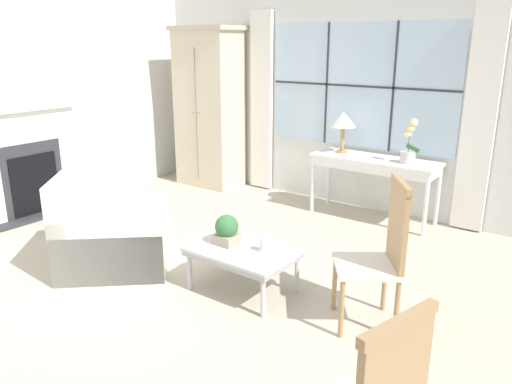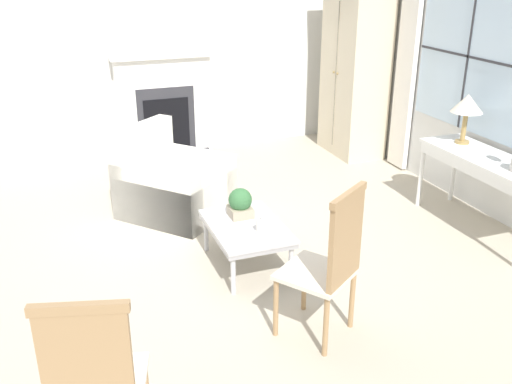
{
  "view_description": "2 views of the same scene",
  "coord_description": "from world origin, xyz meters",
  "px_view_note": "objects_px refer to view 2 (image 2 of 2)",
  "views": [
    {
      "loc": [
        2.57,
        -2.57,
        2.0
      ],
      "look_at": [
        0.31,
        0.51,
        0.84
      ],
      "focal_mm": 35.0,
      "sensor_mm": 36.0,
      "label": 1
    },
    {
      "loc": [
        4.23,
        -1.01,
        2.41
      ],
      "look_at": [
        0.3,
        0.46,
        0.67
      ],
      "focal_mm": 40.0,
      "sensor_mm": 36.0,
      "label": 2
    }
  ],
  "objects_px": {
    "accent_chair_wooden": "(94,378)",
    "potted_plant_small": "(240,203)",
    "pillar_candle": "(260,226)",
    "armchair_upholstered": "(173,186)",
    "side_chair_wooden": "(331,259)",
    "armoire": "(355,68)",
    "table_lamp": "(467,105)",
    "console_table": "(489,166)",
    "coffee_table": "(246,230)",
    "fireplace": "(164,96)"
  },
  "relations": [
    {
      "from": "accent_chair_wooden",
      "to": "potted_plant_small",
      "type": "bearing_deg",
      "value": 143.82
    },
    {
      "from": "potted_plant_small",
      "to": "pillar_candle",
      "type": "bearing_deg",
      "value": 8.03
    },
    {
      "from": "armchair_upholstered",
      "to": "side_chair_wooden",
      "type": "height_order",
      "value": "side_chair_wooden"
    },
    {
      "from": "armoire",
      "to": "accent_chair_wooden",
      "type": "xyz_separation_m",
      "value": [
        4.07,
        -3.66,
        -0.52
      ]
    },
    {
      "from": "table_lamp",
      "to": "accent_chair_wooden",
      "type": "bearing_deg",
      "value": -61.46
    },
    {
      "from": "console_table",
      "to": "table_lamp",
      "type": "xyz_separation_m",
      "value": [
        -0.45,
        0.05,
        0.46
      ]
    },
    {
      "from": "armoire",
      "to": "console_table",
      "type": "relative_size",
      "value": 1.51
    },
    {
      "from": "table_lamp",
      "to": "side_chair_wooden",
      "type": "relative_size",
      "value": 0.44
    },
    {
      "from": "coffee_table",
      "to": "console_table",
      "type": "bearing_deg",
      "value": 86.93
    },
    {
      "from": "side_chair_wooden",
      "to": "coffee_table",
      "type": "relative_size",
      "value": 1.28
    },
    {
      "from": "armoire",
      "to": "potted_plant_small",
      "type": "height_order",
      "value": "armoire"
    },
    {
      "from": "console_table",
      "to": "armchair_upholstered",
      "type": "height_order",
      "value": "armchair_upholstered"
    },
    {
      "from": "accent_chair_wooden",
      "to": "pillar_candle",
      "type": "xyz_separation_m",
      "value": [
        -1.53,
        1.42,
        -0.15
      ]
    },
    {
      "from": "fireplace",
      "to": "coffee_table",
      "type": "bearing_deg",
      "value": -0.26
    },
    {
      "from": "potted_plant_small",
      "to": "pillar_candle",
      "type": "distance_m",
      "value": 0.36
    },
    {
      "from": "console_table",
      "to": "fireplace",
      "type": "bearing_deg",
      "value": -145.18
    },
    {
      "from": "fireplace",
      "to": "armoire",
      "type": "distance_m",
      "value": 2.45
    },
    {
      "from": "table_lamp",
      "to": "armchair_upholstered",
      "type": "distance_m",
      "value": 2.96
    },
    {
      "from": "armoire",
      "to": "coffee_table",
      "type": "bearing_deg",
      "value": -44.18
    },
    {
      "from": "potted_plant_small",
      "to": "armchair_upholstered",
      "type": "bearing_deg",
      "value": -162.67
    },
    {
      "from": "armoire",
      "to": "fireplace",
      "type": "bearing_deg",
      "value": -109.44
    },
    {
      "from": "fireplace",
      "to": "coffee_table",
      "type": "distance_m",
      "value": 3.2
    },
    {
      "from": "side_chair_wooden",
      "to": "coffee_table",
      "type": "bearing_deg",
      "value": -170.11
    },
    {
      "from": "armchair_upholstered",
      "to": "potted_plant_small",
      "type": "relative_size",
      "value": 5.04
    },
    {
      "from": "side_chair_wooden",
      "to": "armchair_upholstered",
      "type": "bearing_deg",
      "value": -167.57
    },
    {
      "from": "fireplace",
      "to": "table_lamp",
      "type": "distance_m",
      "value": 3.71
    },
    {
      "from": "armchair_upholstered",
      "to": "potted_plant_small",
      "type": "distance_m",
      "value": 1.16
    },
    {
      "from": "accent_chair_wooden",
      "to": "potted_plant_small",
      "type": "distance_m",
      "value": 2.32
    },
    {
      "from": "armchair_upholstered",
      "to": "potted_plant_small",
      "type": "height_order",
      "value": "armchair_upholstered"
    },
    {
      "from": "console_table",
      "to": "coffee_table",
      "type": "height_order",
      "value": "console_table"
    },
    {
      "from": "table_lamp",
      "to": "coffee_table",
      "type": "bearing_deg",
      "value": -82.23
    },
    {
      "from": "armchair_upholstered",
      "to": "coffee_table",
      "type": "xyz_separation_m",
      "value": [
        1.27,
        0.33,
        0.05
      ]
    },
    {
      "from": "fireplace",
      "to": "armoire",
      "type": "height_order",
      "value": "fireplace"
    },
    {
      "from": "table_lamp",
      "to": "pillar_candle",
      "type": "xyz_separation_m",
      "value": [
        0.49,
        -2.3,
        -0.67
      ]
    },
    {
      "from": "pillar_candle",
      "to": "armchair_upholstered",
      "type": "bearing_deg",
      "value": -164.85
    },
    {
      "from": "armoire",
      "to": "accent_chair_wooden",
      "type": "bearing_deg",
      "value": -41.99
    },
    {
      "from": "table_lamp",
      "to": "armchair_upholstered",
      "type": "bearing_deg",
      "value": -109.37
    },
    {
      "from": "potted_plant_small",
      "to": "pillar_candle",
      "type": "xyz_separation_m",
      "value": [
        0.35,
        0.05,
        -0.07
      ]
    },
    {
      "from": "armoire",
      "to": "table_lamp",
      "type": "height_order",
      "value": "armoire"
    },
    {
      "from": "accent_chair_wooden",
      "to": "table_lamp",
      "type": "bearing_deg",
      "value": 118.54
    },
    {
      "from": "armoire",
      "to": "console_table",
      "type": "bearing_deg",
      "value": 0.16
    },
    {
      "from": "table_lamp",
      "to": "potted_plant_small",
      "type": "distance_m",
      "value": 2.43
    },
    {
      "from": "console_table",
      "to": "coffee_table",
      "type": "distance_m",
      "value": 2.33
    },
    {
      "from": "potted_plant_small",
      "to": "armoire",
      "type": "bearing_deg",
      "value": 133.76
    },
    {
      "from": "potted_plant_small",
      "to": "console_table",
      "type": "bearing_deg",
      "value": 82.6
    },
    {
      "from": "console_table",
      "to": "accent_chair_wooden",
      "type": "relative_size",
      "value": 1.37
    },
    {
      "from": "console_table",
      "to": "side_chair_wooden",
      "type": "relative_size",
      "value": 1.33
    },
    {
      "from": "armoire",
      "to": "table_lamp",
      "type": "relative_size",
      "value": 4.54
    },
    {
      "from": "fireplace",
      "to": "accent_chair_wooden",
      "type": "xyz_separation_m",
      "value": [
        4.87,
        -1.37,
        -0.18
      ]
    },
    {
      "from": "potted_plant_small",
      "to": "pillar_candle",
      "type": "relative_size",
      "value": 1.92
    }
  ]
}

